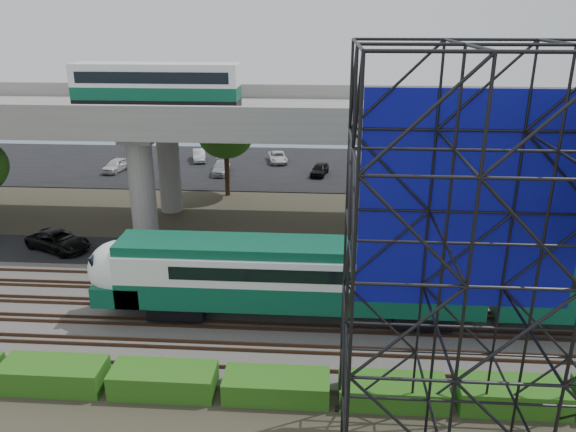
{
  "coord_description": "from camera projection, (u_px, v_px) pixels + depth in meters",
  "views": [
    {
      "loc": [
        2.9,
        -24.61,
        15.86
      ],
      "look_at": [
        0.79,
        6.0,
        4.66
      ],
      "focal_mm": 35.0,
      "sensor_mm": 36.0,
      "label": 1
    }
  ],
  "objects": [
    {
      "name": "trees",
      "position": [
        225.0,
        157.0,
        42.23
      ],
      "size": [
        40.94,
        16.94,
        7.69
      ],
      "color": "#382314",
      "rests_on": "ground"
    },
    {
      "name": "scaffold_tower",
      "position": [
        488.0,
        287.0,
        18.12
      ],
      "size": [
        9.36,
        6.36,
        15.0
      ],
      "color": "black",
      "rests_on": "ground"
    },
    {
      "name": "harbor_water",
      "position": [
        306.0,
        128.0,
        81.17
      ],
      "size": [
        140.0,
        40.0,
        0.03
      ],
      "primitive_type": "cube",
      "color": "slate",
      "rests_on": "ground"
    },
    {
      "name": "rail_tracks",
      "position": [
        268.0,
        316.0,
        30.47
      ],
      "size": [
        90.0,
        9.52,
        0.16
      ],
      "color": "#472D1E",
      "rests_on": "ballast_bed"
    },
    {
      "name": "parking_lot",
      "position": [
        299.0,
        167.0,
        60.54
      ],
      "size": [
        90.0,
        18.0,
        0.08
      ],
      "primitive_type": "cube",
      "color": "black",
      "rests_on": "ground"
    },
    {
      "name": "service_road",
      "position": [
        281.0,
        256.0,
        38.52
      ],
      "size": [
        90.0,
        5.0,
        0.08
      ],
      "primitive_type": "cube",
      "color": "black",
      "rests_on": "ground"
    },
    {
      "name": "overpass",
      "position": [
        277.0,
        123.0,
        40.91
      ],
      "size": [
        80.0,
        12.0,
        12.4
      ],
      "color": "#9E9B93",
      "rests_on": "ground"
    },
    {
      "name": "ballast_bed",
      "position": [
        268.0,
        319.0,
        30.53
      ],
      "size": [
        90.0,
        12.0,
        0.2
      ],
      "primitive_type": "cube",
      "color": "slate",
      "rests_on": "ground"
    },
    {
      "name": "suv",
      "position": [
        58.0,
        241.0,
        39.33
      ],
      "size": [
        5.37,
        4.09,
        1.36
      ],
      "primitive_type": "imported",
      "rotation": [
        0.0,
        0.0,
        1.14
      ],
      "color": "black",
      "rests_on": "service_road"
    },
    {
      "name": "parked_cars",
      "position": [
        299.0,
        163.0,
        59.85
      ],
      "size": [
        39.81,
        9.37,
        1.31
      ],
      "color": "silver",
      "rests_on": "parking_lot"
    },
    {
      "name": "commuter_train",
      "position": [
        339.0,
        275.0,
        29.34
      ],
      "size": [
        29.3,
        3.06,
        4.3
      ],
      "color": "black",
      "rests_on": "rail_tracks"
    },
    {
      "name": "ground",
      "position": [
        265.0,
        341.0,
        28.69
      ],
      "size": [
        140.0,
        140.0,
        0.0
      ],
      "primitive_type": "plane",
      "color": "#474233",
      "rests_on": "ground"
    },
    {
      "name": "hedge_strip",
      "position": [
        277.0,
        385.0,
        24.4
      ],
      "size": [
        34.6,
        1.8,
        1.2
      ],
      "color": "#285B15",
      "rests_on": "ground"
    }
  ]
}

